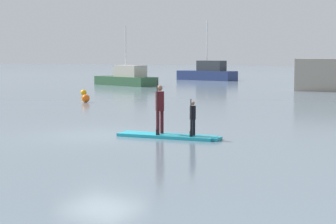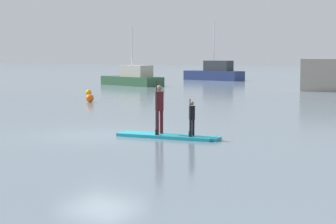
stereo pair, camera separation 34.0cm
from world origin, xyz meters
name	(u,v)px [view 1 (the left image)]	position (x,y,z in m)	size (l,w,h in m)	color
ground_plane	(102,135)	(0.00, 0.00, 0.00)	(240.00, 240.00, 0.00)	slate
paddleboard_near	(169,136)	(2.19, 0.61, 0.05)	(3.44, 1.12, 0.10)	#1E9EB2
paddler_adult	(160,106)	(1.88, 0.57, 1.00)	(0.31, 0.50, 1.73)	#4C1419
paddler_child_solo	(193,117)	(3.00, 0.69, 0.71)	(0.21, 0.39, 1.18)	black
fishing_boat_green_midground	(208,73)	(-15.54, 40.36, 0.75)	(6.62, 2.87, 6.12)	navy
motor_boat_small_navy	(127,78)	(-16.91, 27.15, 0.65)	(6.64, 3.73, 5.09)	#2D5638
mooring_buoy_mid	(86,98)	(-8.82, 10.75, 0.22)	(0.45, 0.45, 0.45)	orange
mooring_buoy_far	(84,93)	(-12.33, 15.15, 0.19)	(0.39, 0.39, 0.39)	orange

